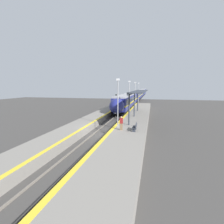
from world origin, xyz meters
The scene contains 14 objects.
ground_plane centered at (0.00, 0.00, 0.00)m, with size 120.00×120.00×0.00m, color #423F3D.
rail_left centered at (-0.72, 0.00, 0.07)m, with size 0.08×90.00×0.15m, color slate.
rail_right centered at (0.72, 0.00, 0.07)m, with size 0.08×90.00×0.15m, color slate.
train centered at (0.00, 57.27, 2.26)m, with size 2.90×96.53×3.94m.
platform_right centered at (3.69, 0.00, 0.47)m, with size 4.16×64.00×0.95m.
platform_left centered at (-3.19, 0.00, 0.47)m, with size 3.16×64.00×0.95m.
platform_bench centered at (4.51, -0.78, 1.41)m, with size 0.44×1.47×0.89m.
person_waiting centered at (2.91, -0.80, 1.77)m, with size 0.36×0.22×1.62m.
railway_signal centered at (-1.97, 19.50, 2.52)m, with size 0.28×0.28×4.10m.
lamppost_near centered at (2.27, 0.30, 4.32)m, with size 0.36×0.20×5.96m.
lamppost_mid centered at (2.27, 10.70, 4.32)m, with size 0.36×0.20×5.96m.
lamppost_far centered at (2.27, 21.10, 4.32)m, with size 0.36×0.20×5.96m.
lamppost_farthest centered at (2.27, 31.50, 4.32)m, with size 0.36×0.20×5.96m.
station_canopy centered at (3.98, 8.66, 4.93)m, with size 2.02×16.22×4.29m.
Camera 1 is at (6.37, -20.34, 6.06)m, focal length 28.00 mm.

